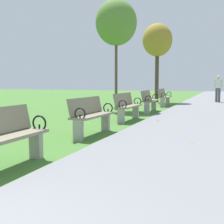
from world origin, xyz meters
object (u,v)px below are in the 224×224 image
park_bench_6 (164,97)px  tree_4 (157,41)px  park_bench_5 (149,100)px  tree_3 (116,23)px  pedestrian_walking (218,87)px  park_bench_3 (91,115)px  park_bench_2 (3,137)px  park_bench_4 (127,106)px

park_bench_6 → tree_4: size_ratio=0.34×
park_bench_5 → tree_3: tree_3 is taller
pedestrian_walking → tree_3: bearing=-122.0°
park_bench_3 → tree_4: size_ratio=0.34×
park_bench_2 → park_bench_5: bearing=90.0°
pedestrian_walking → park_bench_2: bearing=-99.0°
park_bench_6 → tree_3: tree_3 is taller
park_bench_6 → pedestrian_walking: (2.54, 3.88, 0.44)m
park_bench_2 → pedestrian_walking: pedestrian_walking is taller
tree_4 → park_bench_6: bearing=-70.3°
park_bench_5 → tree_4: (-1.02, 6.11, 3.24)m
park_bench_3 → pedestrian_walking: (2.54, 13.01, 0.44)m
park_bench_3 → park_bench_6: (-0.00, 9.13, 0.00)m
park_bench_3 → pedestrian_walking: pedestrian_walking is taller
park_bench_3 → park_bench_5: bearing=90.0°
park_bench_3 → tree_4: (-1.02, 11.97, 3.24)m
park_bench_3 → park_bench_4: 2.84m
park_bench_6 → tree_3: size_ratio=0.33×
park_bench_3 → tree_4: bearing=94.9°
park_bench_4 → park_bench_6: (-0.00, 6.30, 0.00)m
tree_3 → pedestrian_walking: 8.41m
park_bench_5 → park_bench_6: 3.27m
park_bench_2 → park_bench_4: 5.90m
park_bench_5 → pedestrian_walking: pedestrian_walking is taller
park_bench_2 → tree_3: (-1.64, 9.39, 3.36)m
pedestrian_walking → park_bench_3: bearing=-101.0°
park_bench_3 → tree_3: size_ratio=0.33×
park_bench_3 → park_bench_6: bearing=90.0°
tree_4 → park_bench_2: bearing=-86.1°
park_bench_4 → park_bench_6: bearing=90.0°
park_bench_3 → park_bench_4: size_ratio=1.00×
tree_4 → pedestrian_walking: bearing=16.3°
park_bench_5 → tree_3: (-1.64, 0.46, 3.36)m
park_bench_3 → park_bench_6: size_ratio=1.01×
park_bench_3 → park_bench_5: 5.86m
park_bench_2 → park_bench_4: bearing=90.0°
park_bench_6 → tree_4: tree_4 is taller
park_bench_5 → pedestrian_walking: bearing=70.5°
park_bench_6 → pedestrian_walking: 4.65m
tree_3 → tree_4: (0.63, 5.64, -0.12)m
park_bench_2 → park_bench_4: same height
tree_4 → park_bench_5: bearing=-80.5°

